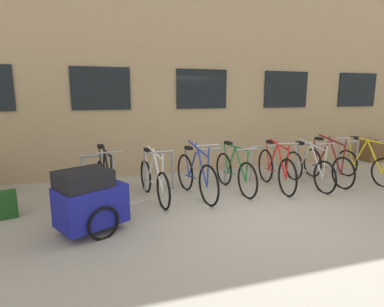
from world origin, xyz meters
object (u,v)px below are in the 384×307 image
at_px(bicycle_white, 154,180).
at_px(bicycle_yellow, 364,165).
at_px(bike_trailer, 90,200).
at_px(planter_box, 374,151).
at_px(bicycle_blue, 196,176).
at_px(backpack, 7,204).
at_px(bicycle_maroon, 327,165).
at_px(bicycle_black, 106,184).
at_px(bicycle_silver, 308,169).
at_px(bicycle_green, 235,172).
at_px(bicycle_red, 276,169).

bearing_deg(bicycle_white, bicycle_yellow, -1.69).
relative_size(bike_trailer, planter_box, 2.03).
xyz_separation_m(bicycle_blue, bike_trailer, (-1.93, -1.07, 0.08)).
bearing_deg(backpack, bicycle_maroon, -13.33).
height_order(bicycle_black, bicycle_white, bicycle_black).
bearing_deg(bicycle_black, backpack, -175.26).
xyz_separation_m(bicycle_silver, backpack, (-5.75, -0.10, -0.15)).
distance_m(bicycle_white, backpack, 2.41).
relative_size(bicycle_silver, bicycle_green, 1.02).
height_order(bicycle_green, backpack, bicycle_green).
relative_size(bicycle_maroon, bike_trailer, 1.21).
height_order(bicycle_white, planter_box, bicycle_white).
height_order(bicycle_green, bike_trailer, bicycle_green).
bearing_deg(bicycle_silver, bicycle_black, 179.63).
relative_size(bicycle_silver, bike_trailer, 1.22).
xyz_separation_m(bicycle_blue, bicycle_maroon, (3.14, 0.12, -0.02)).
distance_m(bicycle_red, bicycle_green, 0.90).
height_order(bicycle_blue, bicycle_green, bicycle_blue).
bearing_deg(bicycle_black, bicycle_maroon, 1.34).
height_order(bicycle_maroon, backpack, bicycle_maroon).
relative_size(bicycle_yellow, bicycle_silver, 0.96).
distance_m(bicycle_yellow, bicycle_black, 5.69).
relative_size(bicycle_black, bicycle_green, 1.04).
xyz_separation_m(bicycle_black, bicycle_silver, (4.21, -0.03, -0.02)).
xyz_separation_m(bicycle_red, bicycle_maroon, (1.36, 0.08, -0.02)).
bearing_deg(planter_box, bicycle_green, -164.49).
distance_m(bicycle_yellow, bicycle_green, 3.15).
xyz_separation_m(bicycle_yellow, bicycle_green, (-3.14, 0.20, 0.02)).
bearing_deg(bicycle_yellow, bicycle_maroon, 168.17).
bearing_deg(bicycle_maroon, bike_trailer, -166.81).
distance_m(bicycle_black, backpack, 1.56).
distance_m(bicycle_yellow, bicycle_silver, 1.48).
height_order(bicycle_black, backpack, bicycle_black).
bearing_deg(bike_trailer, bicycle_yellow, 9.57).
xyz_separation_m(bicycle_silver, bicycle_maroon, (0.60, 0.14, 0.01)).
xyz_separation_m(bicycle_white, planter_box, (6.91, 1.50, -0.07)).
bearing_deg(bicycle_green, bicycle_maroon, -0.28).
bearing_deg(bicycle_yellow, bike_trailer, -170.43).
bearing_deg(bicycle_blue, bicycle_red, 1.35).
bearing_deg(backpack, bicycle_yellow, -15.05).
bearing_deg(planter_box, bicycle_maroon, -153.74).
bearing_deg(bicycle_black, bike_trailer, -103.39).
distance_m(bicycle_green, bike_trailer, 3.05).
bearing_deg(planter_box, bike_trailer, -161.74).
bearing_deg(bicycle_yellow, bicycle_green, 176.45).
height_order(bicycle_blue, bicycle_maroon, bicycle_blue).
distance_m(bicycle_red, bike_trailer, 3.86).
bearing_deg(backpack, bicycle_blue, -13.30).
distance_m(bicycle_red, bicycle_white, 2.58).
bearing_deg(bicycle_blue, bicycle_white, 174.72).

